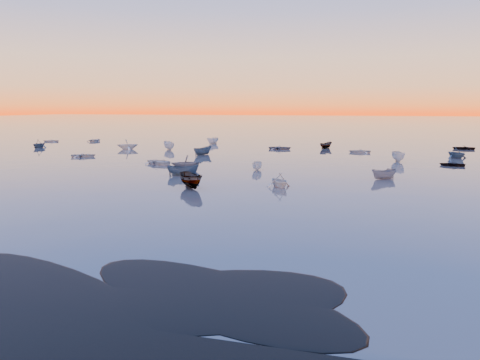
% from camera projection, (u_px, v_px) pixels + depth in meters
% --- Properties ---
extents(ground, '(600.00, 600.00, 0.00)m').
position_uv_depth(ground, '(325.00, 140.00, 116.28)').
color(ground, '#695D58').
rests_on(ground, ground).
extents(mud_lobes, '(140.00, 6.00, 0.07)m').
position_uv_depth(mud_lobes, '(95.00, 299.00, 20.32)').
color(mud_lobes, black).
rests_on(mud_lobes, ground).
extents(moored_fleet, '(124.00, 58.00, 1.20)m').
position_uv_depth(moored_fleet, '(295.00, 161.00, 71.63)').
color(moored_fleet, silver).
rests_on(moored_fleet, ground).
extents(boat_near_left, '(3.62, 4.87, 1.12)m').
position_uv_depth(boat_near_left, '(160.00, 164.00, 67.25)').
color(boat_near_left, silver).
rests_on(boat_near_left, ground).
extents(boat_near_center, '(2.65, 4.19, 1.35)m').
position_uv_depth(boat_near_center, '(183.00, 175.00, 56.56)').
color(boat_near_center, '#324A60').
rests_on(boat_near_center, ground).
extents(boat_near_right, '(3.42, 3.22, 1.14)m').
position_uv_depth(boat_near_right, '(279.00, 187.00, 48.50)').
color(boat_near_right, silver).
rests_on(boat_near_right, ground).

